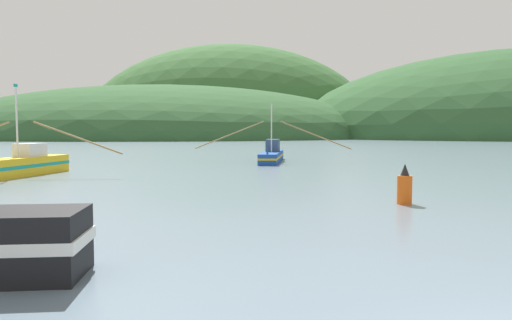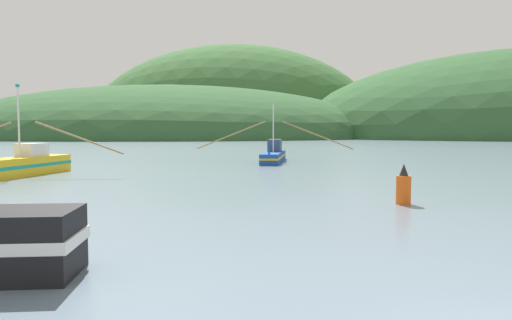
# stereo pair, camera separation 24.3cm
# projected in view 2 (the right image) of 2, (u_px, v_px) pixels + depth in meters

# --- Properties ---
(hill_far_center) EXTENTS (154.13, 123.31, 94.07)m
(hill_far_center) POSITION_uv_depth(u_px,v_px,m) (238.00, 136.00, 241.62)
(hill_far_center) COLOR #386633
(hill_far_center) RESTS_ON ground
(hill_mid_right) EXTENTS (184.80, 147.84, 43.20)m
(hill_mid_right) POSITION_uv_depth(u_px,v_px,m) (177.00, 137.00, 197.45)
(hill_mid_right) COLOR #2D562D
(hill_mid_right) RESTS_ON ground
(fishing_boat_blue) EXTENTS (14.53, 10.13, 5.81)m
(fishing_boat_blue) POSITION_uv_depth(u_px,v_px,m) (274.00, 154.00, 44.63)
(fishing_boat_blue) COLOR #19479E
(fishing_boat_blue) RESTS_ON ground
(fishing_boat_yellow) EXTENTS (13.55, 8.07, 6.14)m
(fishing_boat_yellow) POSITION_uv_depth(u_px,v_px,m) (25.00, 164.00, 31.13)
(fishing_boat_yellow) COLOR gold
(fishing_boat_yellow) RESTS_ON ground
(channel_buoy) EXTENTS (0.61, 0.61, 1.69)m
(channel_buoy) POSITION_uv_depth(u_px,v_px,m) (403.00, 187.00, 18.91)
(channel_buoy) COLOR #E55914
(channel_buoy) RESTS_ON ground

